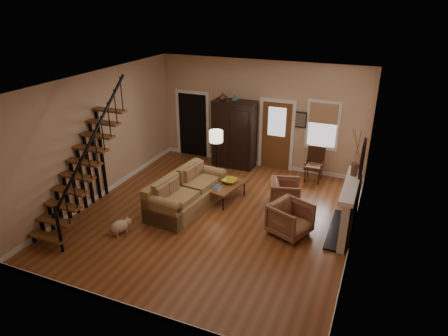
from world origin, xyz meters
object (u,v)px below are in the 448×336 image
at_px(armoire, 234,134).
at_px(armchair_right, 285,193).
at_px(armchair_left, 290,219).
at_px(coffee_table, 226,192).
at_px(floor_lamp, 216,159).
at_px(side_chair, 314,165).
at_px(sofa, 187,192).

xyz_separation_m(armoire, armchair_right, (2.16, -1.92, -0.70)).
bearing_deg(armchair_right, armoire, 33.08).
height_order(armchair_left, armchair_right, armchair_left).
xyz_separation_m(coffee_table, floor_lamp, (-0.56, 0.68, 0.60)).
xyz_separation_m(armchair_left, side_chair, (-0.06, 3.01, 0.13)).
distance_m(armoire, armchair_right, 2.97).
bearing_deg(armoire, coffee_table, -74.28).
distance_m(sofa, coffee_table, 1.10).
bearing_deg(side_chair, sofa, -133.15).
bearing_deg(armchair_right, side_chair, -28.10).
xyz_separation_m(sofa, floor_lamp, (0.17, 1.47, 0.38)).
xyz_separation_m(armoire, side_chair, (2.55, -0.20, -0.54)).
bearing_deg(armchair_right, coffee_table, 86.63).
distance_m(floor_lamp, side_chair, 2.85).
relative_size(armchair_left, armchair_right, 1.10).
bearing_deg(armchair_right, sofa, 100.85).
bearing_deg(side_chair, armchair_right, -102.83).
xyz_separation_m(armoire, sofa, (-0.10, -3.03, -0.61)).
height_order(floor_lamp, side_chair, floor_lamp).
distance_m(armchair_right, side_chair, 1.77).
bearing_deg(armoire, armchair_right, -41.65).
distance_m(armchair_left, armchair_right, 1.37).
relative_size(sofa, armchair_right, 3.08).
xyz_separation_m(coffee_table, armchair_left, (1.98, -0.97, 0.16)).
bearing_deg(armchair_left, sofa, 108.40).
bearing_deg(floor_lamp, armchair_right, -9.82).
bearing_deg(side_chair, coffee_table, -133.23).
xyz_separation_m(armchair_left, floor_lamp, (-2.54, 1.65, 0.44)).
bearing_deg(armchair_right, armchair_left, -175.97).
bearing_deg(sofa, armoire, 94.22).
relative_size(armoire, floor_lamp, 1.28).
distance_m(sofa, side_chair, 3.88).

